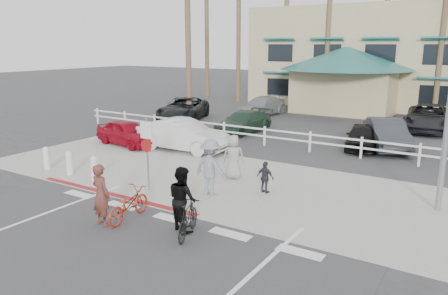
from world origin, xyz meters
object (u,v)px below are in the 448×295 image
Objects in this scene: sign_post at (147,150)px; bike_black at (188,219)px; car_red_compact at (127,133)px; bike_red at (128,204)px; car_white_sedan at (183,135)px.

sign_post is 1.80× the size of bike_black.
sign_post is 7.49m from car_red_compact.
sign_post reaches higher than bike_red.
car_white_sedan is at bearing -69.95° from bike_red.
car_white_sedan reaches higher than car_red_compact.
bike_red is 1.10× the size of bike_black.
car_red_compact is at bearing 139.83° from sign_post.
sign_post reaches higher than bike_black.
bike_red is 9.93m from car_red_compact.
car_red_compact is (-5.69, 4.80, -0.81)m from sign_post.
bike_black reaches higher than bike_red.
sign_post is at bearing -67.73° from bike_red.
car_white_sedan is (-6.00, 7.67, 0.27)m from bike_black.
car_white_sedan is (-2.60, 5.40, -0.70)m from sign_post.
sign_post is at bearing -156.28° from car_white_sedan.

